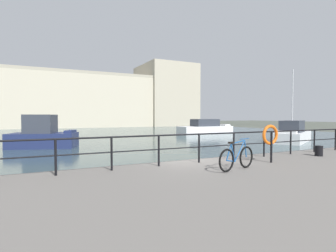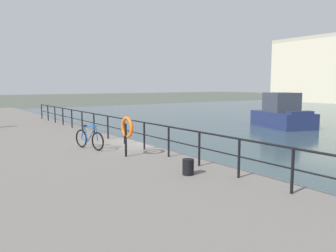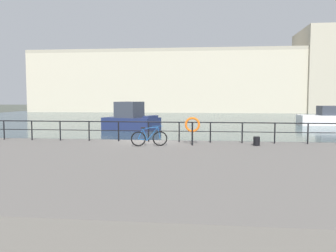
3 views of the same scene
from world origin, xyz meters
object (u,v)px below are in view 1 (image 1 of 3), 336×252
at_px(moored_small_launch, 205,128).
at_px(mooring_bollard, 319,151).
at_px(moored_green_narrowboat, 293,134).
at_px(moored_blue_motorboat, 43,135).
at_px(life_ring_stand, 270,136).
at_px(harbor_building, 87,100).
at_px(parked_bicycle, 237,158).

xyz_separation_m(moored_small_launch, mooring_bollard, (-12.62, -26.99, 0.34)).
distance_m(moored_small_launch, moored_green_narrowboat, 15.13).
bearing_deg(mooring_bollard, moored_blue_motorboat, 119.46).
height_order(moored_green_narrowboat, mooring_bollard, moored_green_narrowboat).
xyz_separation_m(moored_small_launch, life_ring_stand, (-15.74, -27.21, 1.10)).
height_order(harbor_building, life_ring_stand, harbor_building).
bearing_deg(moored_small_launch, moored_green_narrowboat, -90.04).
bearing_deg(moored_green_narrowboat, parked_bicycle, 6.15).
bearing_deg(moored_blue_motorboat, parked_bicycle, -55.65).
relative_size(moored_small_launch, mooring_bollard, 20.06).
xyz_separation_m(harbor_building, moored_blue_motorboat, (-11.38, -45.55, -5.75)).
distance_m(moored_small_launch, moored_blue_motorboat, 24.53).
xyz_separation_m(parked_bicycle, mooring_bollard, (5.18, 0.78, -0.17)).
bearing_deg(life_ring_stand, mooring_bollard, 4.06).
bearing_deg(mooring_bollard, moored_green_narrowboat, 41.88).
xyz_separation_m(harbor_building, moored_small_launch, (11.52, -36.76, -5.92)).
distance_m(harbor_building, parked_bicycle, 65.05).
xyz_separation_m(moored_blue_motorboat, parked_bicycle, (5.10, -18.98, 0.34)).
bearing_deg(life_ring_stand, moored_blue_motorboat, 111.23).
bearing_deg(moored_blue_motorboat, mooring_bollard, -41.22).
height_order(moored_blue_motorboat, life_ring_stand, moored_blue_motorboat).
bearing_deg(moored_small_launch, harbor_building, 104.99).
relative_size(harbor_building, moored_green_narrowboat, 9.50).
bearing_deg(moored_small_launch, mooring_bollard, -117.47).
bearing_deg(moored_small_launch, parked_bicycle, -125.08).
bearing_deg(moored_green_narrowboat, life_ring_stand, 8.14).
distance_m(parked_bicycle, life_ring_stand, 2.21).
xyz_separation_m(moored_green_narrowboat, mooring_bollard, (-13.25, -11.88, 0.35)).
height_order(moored_small_launch, life_ring_stand, life_ring_stand).
relative_size(parked_bicycle, life_ring_stand, 1.24).
height_order(moored_green_narrowboat, life_ring_stand, moored_green_narrowboat).
bearing_deg(parked_bicycle, moored_green_narrowboat, 20.48).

